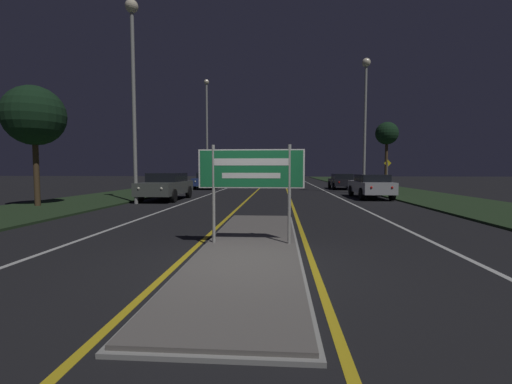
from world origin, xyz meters
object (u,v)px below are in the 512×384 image
car_approaching_1 (208,180)px  streetlight_left_near (133,64)px  car_approaching_0 (166,186)px  car_receding_1 (342,181)px  car_receding_0 (371,185)px  streetlight_right_near (365,102)px  highway_sign (251,173)px  warning_sign (387,171)px  streetlight_left_far (207,123)px

car_approaching_1 → streetlight_left_near: bearing=-93.2°
car_approaching_0 → car_receding_1: bearing=44.1°
car_receding_0 → car_approaching_1: bearing=141.9°
streetlight_right_near → car_approaching_0: (-12.23, -5.65, -5.52)m
highway_sign → car_approaching_0: 12.78m
car_receding_0 → car_approaching_0: bearing=-170.8°
car_receding_0 → warning_sign: 9.29m
car_receding_1 → car_approaching_1: size_ratio=0.93×
streetlight_left_near → car_receding_0: streetlight_left_near is taller
streetlight_left_far → warning_sign: size_ratio=4.11×
streetlight_left_near → car_approaching_0: streetlight_left_near is taller
streetlight_left_far → warning_sign: streetlight_left_far is taller
streetlight_left_far → warning_sign: 16.65m
streetlight_right_near → car_receding_1: bearing=95.3°
highway_sign → car_approaching_1: bearing=104.3°
streetlight_left_far → car_approaching_1: streetlight_left_far is taller
streetlight_left_near → car_receding_0: (12.49, 4.22, -6.05)m
streetlight_left_far → streetlight_right_near: size_ratio=1.08×
streetlight_left_far → warning_sign: bearing=-9.9°
car_approaching_1 → highway_sign: bearing=-75.7°
streetlight_left_near → car_approaching_1: size_ratio=2.22×
car_receding_0 → car_approaching_0: (-11.72, -1.91, 0.04)m
streetlight_right_near → warning_sign: streetlight_right_near is taller
highway_sign → streetlight_right_near: (6.49, 17.04, 4.69)m
car_receding_1 → car_approaching_1: (-11.72, -0.22, 0.05)m
streetlight_right_near → car_receding_0: streetlight_right_near is taller
streetlight_left_far → streetlight_right_near: 14.79m
streetlight_left_near → streetlight_right_near: 15.24m
car_receding_1 → car_approaching_0: (-11.70, -11.34, 0.10)m
car_approaching_0 → car_approaching_1: car_approaching_0 is taller
highway_sign → warning_sign: (9.56, 21.83, -0.08)m
highway_sign → car_approaching_1: (-5.75, 22.51, -0.87)m
car_receding_0 → streetlight_right_near: bearing=82.4°
streetlight_left_far → car_approaching_0: (0.49, -13.20, -5.27)m
highway_sign → streetlight_left_far: (-6.23, 24.59, 4.45)m
warning_sign → streetlight_left_near: bearing=-141.5°
streetlight_right_near → car_approaching_1: (-12.24, 5.47, -5.56)m
warning_sign → car_approaching_1: bearing=177.5°
highway_sign → car_receding_0: size_ratio=0.49×
streetlight_right_near → car_approaching_1: streetlight_right_near is taller
warning_sign → car_approaching_0: bearing=-145.7°
highway_sign → car_receding_0: 14.61m
streetlight_left_far → car_approaching_1: bearing=-77.1°
car_approaching_0 → streetlight_left_near: bearing=-108.2°
highway_sign → streetlight_left_far: size_ratio=0.23×
car_receding_0 → car_receding_1: car_receding_0 is taller
car_approaching_0 → streetlight_left_far: bearing=92.1°
car_receding_1 → warning_sign: size_ratio=1.68×
car_approaching_1 → warning_sign: warning_sign is taller
streetlight_left_near → car_receding_1: (12.46, 13.65, -6.10)m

